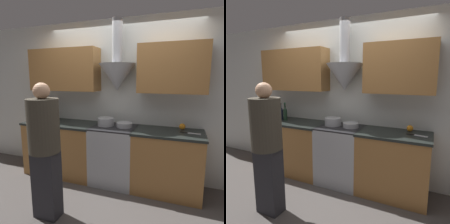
# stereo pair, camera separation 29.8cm
# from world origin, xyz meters

# --- Properties ---
(ground_plane) EXTENTS (12.00, 12.00, 0.00)m
(ground_plane) POSITION_xyz_m (0.00, 0.00, 0.00)
(ground_plane) COLOR #4C4744
(wall_back) EXTENTS (8.40, 0.58, 2.60)m
(wall_back) POSITION_xyz_m (-0.05, 0.57, 1.46)
(wall_back) COLOR silver
(wall_back) RESTS_ON ground_plane
(counter_left) EXTENTS (1.26, 0.62, 0.92)m
(counter_left) POSITION_xyz_m (-0.96, 0.30, 0.46)
(counter_left) COLOR #9E6B38
(counter_left) RESTS_ON ground_plane
(counter_right) EXTENTS (0.99, 0.62, 0.92)m
(counter_right) POSITION_xyz_m (0.82, 0.30, 0.46)
(counter_right) COLOR #9E6B38
(counter_right) RESTS_ON ground_plane
(stove_range) EXTENTS (0.68, 0.60, 0.92)m
(stove_range) POSITION_xyz_m (0.00, 0.31, 0.46)
(stove_range) COLOR #A8AAAF
(stove_range) RESTS_ON ground_plane
(wine_bottle_0) EXTENTS (0.08, 0.08, 0.30)m
(wine_bottle_0) POSITION_xyz_m (-1.50, 0.33, 1.04)
(wine_bottle_0) COLOR black
(wine_bottle_0) RESTS_ON counter_left
(wine_bottle_1) EXTENTS (0.08, 0.08, 0.34)m
(wine_bottle_1) POSITION_xyz_m (-1.41, 0.30, 1.05)
(wine_bottle_1) COLOR black
(wine_bottle_1) RESTS_ON counter_left
(wine_bottle_2) EXTENTS (0.08, 0.08, 0.33)m
(wine_bottle_2) POSITION_xyz_m (-1.30, 0.32, 1.05)
(wine_bottle_2) COLOR black
(wine_bottle_2) RESTS_ON counter_left
(wine_bottle_3) EXTENTS (0.07, 0.07, 0.30)m
(wine_bottle_3) POSITION_xyz_m (-1.20, 0.32, 1.04)
(wine_bottle_3) COLOR black
(wine_bottle_3) RESTS_ON counter_left
(wine_bottle_4) EXTENTS (0.07, 0.07, 0.32)m
(wine_bottle_4) POSITION_xyz_m (-1.11, 0.32, 1.04)
(wine_bottle_4) COLOR black
(wine_bottle_4) RESTS_ON counter_left
(stock_pot) EXTENTS (0.26, 0.26, 0.12)m
(stock_pot) POSITION_xyz_m (-0.15, 0.34, 0.98)
(stock_pot) COLOR #A8AAAF
(stock_pot) RESTS_ON stove_range
(mixing_bowl) EXTENTS (0.24, 0.24, 0.07)m
(mixing_bowl) POSITION_xyz_m (0.15, 0.34, 0.95)
(mixing_bowl) COLOR #A8AAAF
(mixing_bowl) RESTS_ON stove_range
(orange_fruit) EXTENTS (0.09, 0.09, 0.09)m
(orange_fruit) POSITION_xyz_m (1.00, 0.49, 0.96)
(orange_fruit) COLOR orange
(orange_fruit) RESTS_ON counter_right
(chefs_knife) EXTENTS (0.27, 0.07, 0.01)m
(chefs_knife) POSITION_xyz_m (1.11, 0.30, 0.92)
(chefs_knife) COLOR silver
(chefs_knife) RESTS_ON counter_right
(person_foreground_left) EXTENTS (0.36, 0.36, 1.62)m
(person_foreground_left) POSITION_xyz_m (-0.49, -0.75, 0.89)
(person_foreground_left) COLOR #28282D
(person_foreground_left) RESTS_ON ground_plane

